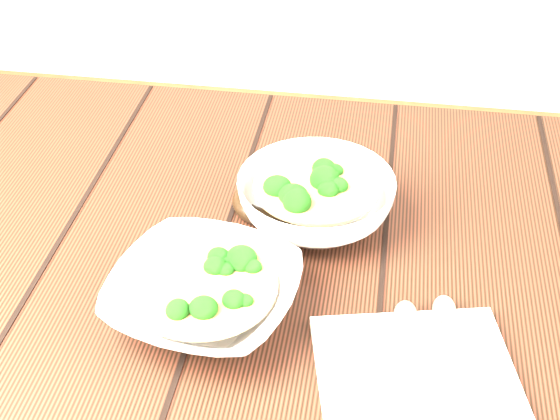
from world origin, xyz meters
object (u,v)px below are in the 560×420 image
napkin (416,373)px  table (237,326)px  soup_bowl_back (316,198)px  soup_bowl_front (204,294)px  trivet (271,200)px

napkin → table: bearing=132.1°
napkin → soup_bowl_back: bearing=105.5°
soup_bowl_front → napkin: size_ratio=1.20×
table → soup_bowl_back: 0.20m
table → soup_bowl_front: soup_bowl_front is taller
table → napkin: (0.22, -0.15, 0.13)m
soup_bowl_back → napkin: size_ratio=1.27×
soup_bowl_back → napkin: (0.13, -0.24, -0.03)m
soup_bowl_back → napkin: bearing=-61.5°
soup_bowl_back → trivet: 0.07m
trivet → soup_bowl_front: bearing=-101.6°
trivet → table: bearing=-105.3°
trivet → napkin: 0.32m
soup_bowl_front → soup_bowl_back: bearing=61.3°
soup_bowl_front → napkin: 0.24m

